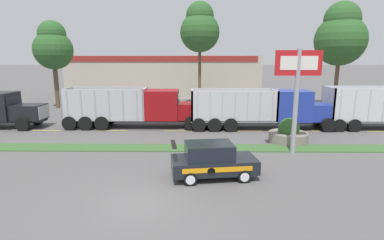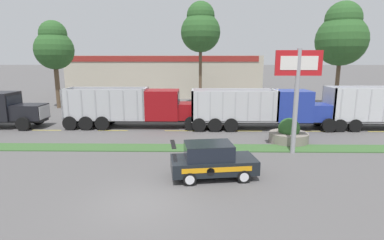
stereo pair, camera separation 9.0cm
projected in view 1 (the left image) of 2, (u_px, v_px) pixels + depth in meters
name	position (u px, v px, depth m)	size (l,w,h in m)	color
ground_plane	(141.00, 203.00, 11.98)	(600.00, 600.00, 0.00)	#5B5959
grass_verge	(162.00, 148.00, 19.30)	(120.00, 1.62, 0.06)	#3D6633
centre_line_2	(46.00, 130.00, 24.13)	(2.40, 0.14, 0.01)	yellow
centre_line_3	(112.00, 131.00, 24.07)	(2.40, 0.14, 0.01)	yellow
centre_line_4	(179.00, 131.00, 24.01)	(2.40, 0.14, 0.01)	yellow
centre_line_5	(247.00, 131.00, 23.95)	(2.40, 0.14, 0.01)	yellow
centre_line_6	(314.00, 131.00, 23.89)	(2.40, 0.14, 0.01)	yellow
centre_line_7	(382.00, 131.00, 23.83)	(2.40, 0.14, 0.01)	yellow
dump_truck_lead	(277.00, 109.00, 24.51)	(12.15, 2.73, 3.39)	black
dump_truck_mid	(147.00, 108.00, 25.01)	(11.58, 2.72, 3.37)	black
rally_car	(212.00, 160.00, 14.42)	(4.28, 2.39, 1.74)	black
store_sign_post	(297.00, 80.00, 17.51)	(2.70, 0.28, 6.25)	#9E9EA3
stone_planter	(288.00, 134.00, 20.62)	(2.64, 2.64, 1.70)	gray
store_building_backdrop	(166.00, 75.00, 48.80)	(28.62, 12.10, 6.16)	#BCB29E
tree_behind_left	(200.00, 28.00, 35.26)	(4.67, 4.67, 12.28)	brown
tree_behind_centre	(341.00, 35.00, 33.83)	(5.69, 5.69, 12.00)	brown
tree_behind_right	(53.00, 47.00, 33.91)	(4.37, 4.37, 9.94)	brown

